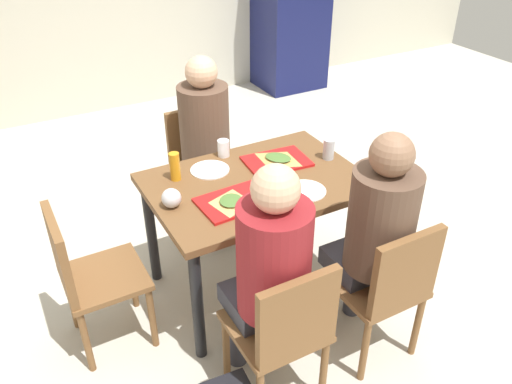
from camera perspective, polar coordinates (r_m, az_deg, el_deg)
The scene contains 21 objects.
ground_plane at distance 3.29m, azimuth -0.00°, elevation -10.01°, with size 10.00×10.00×0.02m, color beige.
main_table at distance 2.90m, azimuth -0.00°, elevation -0.40°, with size 1.16×0.81×0.74m.
chair_near_left at distance 2.36m, azimuth 3.16°, elevation -14.64°, with size 0.40×0.40×0.83m.
chair_near_right at distance 2.63m, azimuth 14.19°, elevation -9.79°, with size 0.40×0.40×0.83m.
chair_far_side at distance 3.59m, azimuth -6.09°, elevation 3.41°, with size 0.40×0.40×0.83m.
chair_left_end at distance 2.75m, azimuth -18.11°, elevation -8.36°, with size 0.40×0.40×0.83m.
person_in_red at distance 2.27m, azimuth 1.49°, elevation -8.14°, with size 0.32×0.42×1.24m.
person_in_brown_jacket at distance 2.56m, azimuth 12.87°, elevation -3.89°, with size 0.32×0.42×1.24m.
person_far_side at distance 3.37m, azimuth -5.36°, elevation 6.09°, with size 0.32×0.42×1.24m.
tray_red_near at distance 2.66m, azimuth -2.37°, elevation -1.05°, with size 0.36×0.26×0.02m, color red.
tray_red_far at distance 3.02m, azimuth 2.27°, elevation 3.38°, with size 0.36×0.26×0.02m, color red.
paper_plate_center at distance 2.95m, azimuth -5.06°, elevation 2.43°, with size 0.22×0.22×0.01m, color white.
paper_plate_near_edge at distance 2.76m, azimuth 5.41°, elevation 0.14°, with size 0.22×0.22×0.01m, color white.
pizza_slice_a at distance 2.63m, azimuth -2.73°, elevation -1.04°, with size 0.24×0.24×0.02m.
pizza_slice_b at distance 3.02m, azimuth 2.43°, elevation 3.69°, with size 0.26×0.28×0.02m.
plastic_cup_a at distance 3.08m, azimuth -3.58°, elevation 4.81°, with size 0.07×0.07×0.10m, color white.
plastic_cup_b at distance 2.58m, azimuth 4.26°, elevation -1.06°, with size 0.07×0.07×0.10m, color white.
soda_can at distance 3.07m, azimuth 7.95°, elevation 4.67°, with size 0.07×0.07×0.12m, color #B7BCC6.
condiment_bottle at distance 2.85m, azimuth -8.85°, elevation 2.77°, with size 0.06×0.06×0.16m, color orange.
foil_bundle at distance 2.64m, azimuth -9.24°, elevation -0.66°, with size 0.10×0.10×0.10m, color silver.
drink_fridge at distance 6.05m, azimuth 3.84°, elevation 20.08°, with size 0.70×0.60×1.90m, color #14194C.
Camera 1 is at (-1.18, -2.14, 2.20)m, focal length 36.60 mm.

